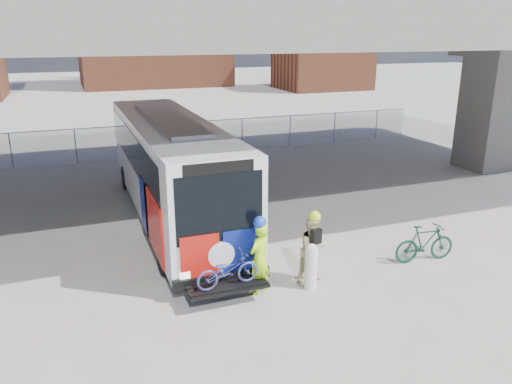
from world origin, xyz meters
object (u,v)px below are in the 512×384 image
bus (170,161)px  bollard (311,264)px  cyclist_tan (313,249)px  bike_parked (425,243)px  cyclist_hivis (260,256)px

bus → bollard: bus is taller
bus → bollard: (2.27, -6.61, -1.43)m
bus → cyclist_tan: size_ratio=6.30×
bollard → bike_parked: (3.87, 0.27, -0.11)m
cyclist_hivis → cyclist_tan: (1.54, -0.00, -0.05)m
cyclist_tan → bike_parked: size_ratio=1.08×
cyclist_tan → bike_parked: 3.69m
bus → cyclist_hivis: bearing=-81.6°
bus → bollard: bearing=-71.0°
bollard → cyclist_tan: bearing=53.5°
cyclist_tan → bus: bearing=96.1°
cyclist_tan → bike_parked: (3.67, 0.00, -0.40)m
cyclist_hivis → cyclist_tan: cyclist_hivis is taller
bollard → bike_parked: bearing=4.1°
bollard → bike_parked: 3.88m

